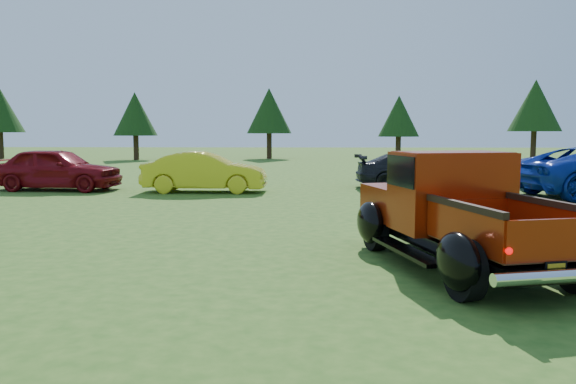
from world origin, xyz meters
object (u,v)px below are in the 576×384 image
at_px(tree_east, 535,106).
at_px(show_car_red, 57,169).
at_px(tree_mid_left, 269,111).
at_px(show_car_yellow, 205,172).
at_px(pickup_truck, 450,210).
at_px(tree_west, 135,114).
at_px(tree_mid_right, 399,116).
at_px(show_car_grey, 415,170).

relative_size(tree_east, show_car_red, 1.30).
xyz_separation_m(tree_mid_left, show_car_red, (-5.50, -21.88, -2.67)).
relative_size(tree_east, show_car_yellow, 1.38).
bearing_deg(pickup_truck, tree_west, 100.78).
bearing_deg(show_car_yellow, tree_west, 22.74).
relative_size(tree_west, show_car_red, 1.11).
xyz_separation_m(tree_mid_right, show_car_yellow, (-9.50, -21.30, -2.33)).
bearing_deg(show_car_red, show_car_grey, -78.95).
xyz_separation_m(tree_west, pickup_truck, (13.89, -29.85, -2.33)).
height_order(tree_east, show_car_red, tree_east).
height_order(pickup_truck, show_car_grey, pickup_truck).
bearing_deg(show_car_grey, pickup_truck, 169.74).
distance_m(tree_mid_right, show_car_grey, 19.91).
bearing_deg(tree_mid_right, tree_mid_left, 173.66).
relative_size(tree_mid_right, show_car_red, 1.06).
distance_m(tree_west, tree_mid_left, 9.22).
bearing_deg(show_car_yellow, show_car_grey, -76.35).
relative_size(show_car_red, show_car_yellow, 1.06).
xyz_separation_m(tree_mid_left, tree_mid_right, (9.00, -1.00, -0.41)).
relative_size(tree_mid_left, show_car_red, 1.20).
relative_size(pickup_truck, show_car_yellow, 1.20).
relative_size(tree_mid_left, tree_east, 0.93).
distance_m(tree_mid_left, show_car_yellow, 22.47).
distance_m(tree_mid_right, show_car_red, 25.52).
distance_m(tree_west, tree_east, 27.01).
bearing_deg(tree_west, tree_mid_right, 3.18).
bearing_deg(tree_east, show_car_yellow, -131.65).
distance_m(pickup_truck, show_car_red, 14.40).
bearing_deg(tree_mid_left, tree_east, -4.76).
distance_m(show_car_red, show_car_yellow, 5.02).
distance_m(show_car_yellow, show_car_grey, 7.20).
xyz_separation_m(tree_mid_right, show_car_red, (-14.50, -20.88, -2.26)).
height_order(tree_west, show_car_red, tree_west).
xyz_separation_m(tree_west, show_car_grey, (15.50, -18.60, -2.52)).
bearing_deg(tree_east, pickup_truck, -113.36).
relative_size(tree_mid_left, tree_mid_right, 1.14).
bearing_deg(show_car_grey, tree_east, -33.17).
bearing_deg(show_car_red, tree_west, 14.95).
distance_m(tree_west, show_car_red, 20.33).
bearing_deg(tree_mid_left, show_car_yellow, -91.28).
xyz_separation_m(tree_mid_left, show_car_grey, (6.50, -20.60, -2.79)).
height_order(tree_west, pickup_truck, tree_west).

